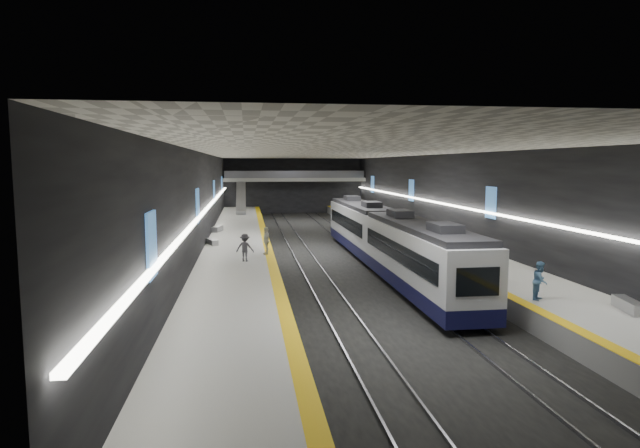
{
  "coord_description": "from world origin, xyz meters",
  "views": [
    {
      "loc": [
        -6.83,
        -42.86,
        7.12
      ],
      "look_at": [
        -0.79,
        0.82,
        2.2
      ],
      "focal_mm": 30.0,
      "sensor_mm": 36.0,
      "label": 1
    }
  ],
  "objects": [
    {
      "name": "mezzanine_bridge",
      "position": [
        0.0,
        32.93,
        5.04
      ],
      "size": [
        20.0,
        3.0,
        1.5
      ],
      "color": "gray",
      "rests_on": "wall_left"
    },
    {
      "name": "wall_back",
      "position": [
        0.0,
        35.0,
        4.0
      ],
      "size": [
        20.0,
        0.04,
        8.0
      ],
      "primitive_type": "cube",
      "color": "black",
      "rests_on": "ground"
    },
    {
      "name": "passenger_right_a",
      "position": [
        5.93,
        -5.43,
        1.89
      ],
      "size": [
        0.54,
        0.72,
        1.78
      ],
      "primitive_type": "imported",
      "rotation": [
        0.0,
        0.0,
        1.76
      ],
      "color": "#C74A59",
      "rests_on": "platform_right"
    },
    {
      "name": "wall_left",
      "position": [
        -10.0,
        0.0,
        4.0
      ],
      "size": [
        0.04,
        70.0,
        8.0
      ],
      "primitive_type": "cube",
      "color": "black",
      "rests_on": "ground"
    },
    {
      "name": "platform_right",
      "position": [
        7.5,
        0.0,
        0.5
      ],
      "size": [
        5.0,
        70.0,
        1.0
      ],
      "primitive_type": "cube",
      "color": "slate",
      "rests_on": "ground"
    },
    {
      "name": "tile_surface_right",
      "position": [
        7.5,
        0.0,
        1.01
      ],
      "size": [
        5.0,
        70.0,
        0.02
      ],
      "primitive_type": "cube",
      "color": "#B6B6B1",
      "rests_on": "platform_right"
    },
    {
      "name": "ground",
      "position": [
        0.0,
        0.0,
        0.0
      ],
      "size": [
        70.0,
        70.0,
        0.0
      ],
      "primitive_type": "plane",
      "color": "black",
      "rests_on": "ground"
    },
    {
      "name": "passenger_right_b",
      "position": [
        6.29,
        -20.76,
        1.88
      ],
      "size": [
        1.08,
        1.08,
        1.76
      ],
      "primitive_type": "imported",
      "rotation": [
        0.0,
        0.0,
        0.78
      ],
      "color": "teal",
      "rests_on": "platform_right"
    },
    {
      "name": "passenger_left_b",
      "position": [
        -6.96,
        -9.17,
        1.88
      ],
      "size": [
        1.26,
        0.91,
        1.76
      ],
      "primitive_type": "imported",
      "rotation": [
        0.0,
        0.0,
        2.89
      ],
      "color": "#3A383F",
      "rests_on": "platform_left"
    },
    {
      "name": "bench_right_far",
      "position": [
        8.5,
        8.12,
        1.25
      ],
      "size": [
        1.13,
        2.11,
        0.5
      ],
      "primitive_type": "cube",
      "rotation": [
        0.0,
        0.0,
        0.3
      ],
      "color": "#99999E",
      "rests_on": "platform_right"
    },
    {
      "name": "ceiling",
      "position": [
        0.0,
        0.0,
        8.0
      ],
      "size": [
        20.0,
        70.0,
        0.04
      ],
      "primitive_type": "cube",
      "rotation": [
        3.14,
        0.0,
        0.0
      ],
      "color": "beige",
      "rests_on": "wall_left"
    },
    {
      "name": "escalator",
      "position": [
        -7.5,
        26.0,
        2.9
      ],
      "size": [
        1.2,
        7.5,
        3.92
      ],
      "primitive_type": "cube",
      "rotation": [
        0.44,
        0.0,
        0.0
      ],
      "color": "#99999E",
      "rests_on": "platform_left"
    },
    {
      "name": "ad_posters",
      "position": [
        -0.0,
        1.0,
        4.5
      ],
      "size": [
        19.94,
        53.5,
        2.2
      ],
      "color": "#396DAD",
      "rests_on": "wall_left"
    },
    {
      "name": "bench_left_near",
      "position": [
        -9.5,
        -1.54,
        1.21
      ],
      "size": [
        1.1,
        1.81,
        0.43
      ],
      "primitive_type": "cube",
      "rotation": [
        0.0,
        0.0,
        0.38
      ],
      "color": "#99999E",
      "rests_on": "platform_left"
    },
    {
      "name": "rails",
      "position": [
        -0.0,
        0.0,
        0.06
      ],
      "size": [
        6.52,
        70.0,
        0.12
      ],
      "color": "gray",
      "rests_on": "ground"
    },
    {
      "name": "wall_right",
      "position": [
        10.0,
        0.0,
        4.0
      ],
      "size": [
        0.04,
        70.0,
        8.0
      ],
      "primitive_type": "cube",
      "color": "black",
      "rests_on": "ground"
    },
    {
      "name": "train",
      "position": [
        2.5,
        -7.52,
        2.2
      ],
      "size": [
        2.69,
        30.04,
        3.6
      ],
      "color": "#10103A",
      "rests_on": "ground"
    },
    {
      "name": "tactile_strip_right",
      "position": [
        5.3,
        0.0,
        1.02
      ],
      "size": [
        0.6,
        70.0,
        0.02
      ],
      "primitive_type": "cube",
      "color": "yellow",
      "rests_on": "platform_right"
    },
    {
      "name": "cove_light_left",
      "position": [
        -9.8,
        0.0,
        3.8
      ],
      "size": [
        0.25,
        68.6,
        0.12
      ],
      "primitive_type": "cube",
      "color": "white",
      "rests_on": "wall_left"
    },
    {
      "name": "passenger_left_a",
      "position": [
        -5.53,
        -6.68,
        1.94
      ],
      "size": [
        0.6,
        1.16,
        1.89
      ],
      "primitive_type": "imported",
      "rotation": [
        0.0,
        0.0,
        -1.44
      ],
      "color": "silver",
      "rests_on": "platform_left"
    },
    {
      "name": "bench_right_near",
      "position": [
        8.99,
        -23.01,
        1.25
      ],
      "size": [
        0.97,
        2.08,
        0.49
      ],
      "primitive_type": "cube",
      "rotation": [
        0.0,
        0.0,
        -0.21
      ],
      "color": "#99999E",
      "rests_on": "platform_right"
    },
    {
      "name": "tactile_strip_left",
      "position": [
        -5.3,
        0.0,
        1.02
      ],
      "size": [
        0.6,
        70.0,
        0.02
      ],
      "primitive_type": "cube",
      "color": "yellow",
      "rests_on": "platform_left"
    },
    {
      "name": "tile_surface_left",
      "position": [
        -7.5,
        0.0,
        1.01
      ],
      "size": [
        5.0,
        70.0,
        0.02
      ],
      "primitive_type": "cube",
      "color": "#B6B6B1",
      "rests_on": "platform_left"
    },
    {
      "name": "bench_left_far",
      "position": [
        -9.5,
        6.63,
        1.25
      ],
      "size": [
        1.0,
        2.13,
        0.5
      ],
      "primitive_type": "cube",
      "rotation": [
        0.0,
        0.0,
        -0.21
      ],
      "color": "#99999E",
      "rests_on": "platform_left"
    },
    {
      "name": "platform_left",
      "position": [
        -7.5,
        0.0,
        0.5
      ],
      "size": [
        5.0,
        70.0,
        1.0
      ],
      "primitive_type": "cube",
      "color": "slate",
      "rests_on": "ground"
    },
    {
      "name": "cove_light_right",
      "position": [
        9.8,
        0.0,
        3.8
      ],
      "size": [
        0.25,
        68.6,
        0.12
      ],
      "primitive_type": "cube",
      "color": "white",
      "rests_on": "wall_right"
    }
  ]
}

